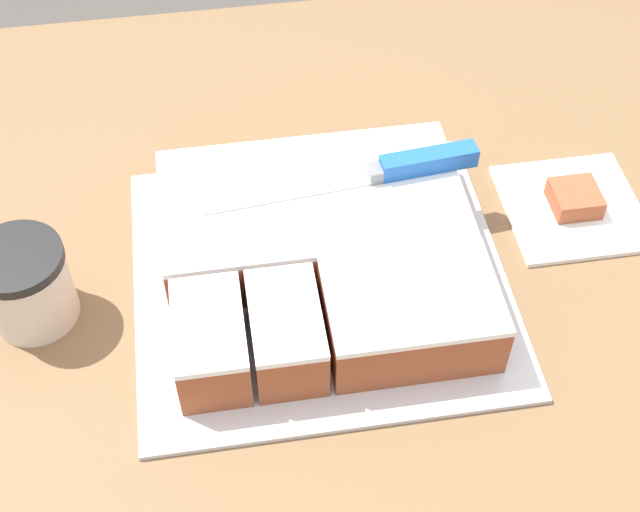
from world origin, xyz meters
name	(u,v)px	position (x,y,z in m)	size (l,w,h in m)	color
countertop	(376,490)	(0.00, 0.00, 0.45)	(1.40, 1.10, 0.90)	brown
cake_board	(320,278)	(-0.08, 0.04, 0.90)	(0.39, 0.37, 0.01)	silver
cake	(322,254)	(-0.07, 0.04, 0.94)	(0.32, 0.29, 0.07)	#994C2D
knife	(403,167)	(0.02, 0.11, 0.98)	(0.30, 0.05, 0.02)	silver
coffee_cup	(26,285)	(-0.37, 0.04, 0.95)	(0.09, 0.09, 0.09)	beige
paper_napkin	(572,207)	(0.22, 0.10, 0.90)	(0.15, 0.15, 0.01)	white
brownie	(575,198)	(0.22, 0.10, 0.92)	(0.05, 0.05, 0.02)	#994C2D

